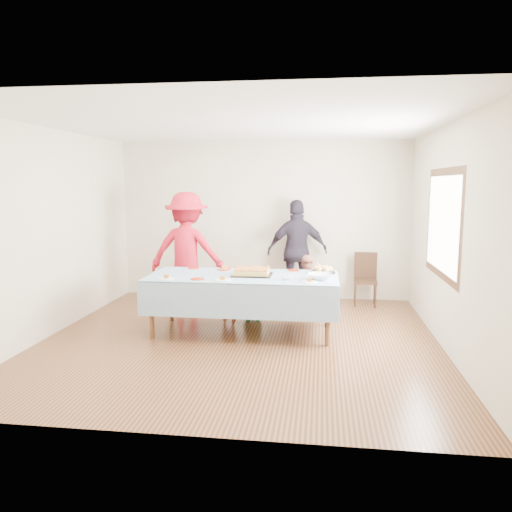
{
  "coord_description": "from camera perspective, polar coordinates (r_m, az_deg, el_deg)",
  "views": [
    {
      "loc": [
        1.02,
        -6.1,
        1.98
      ],
      "look_at": [
        0.17,
        0.3,
        1.04
      ],
      "focal_mm": 35.0,
      "sensor_mm": 36.0,
      "label": 1
    }
  ],
  "objects": [
    {
      "name": "rolls_tray",
      "position": [
        6.82,
        7.61,
        -1.6
      ],
      "size": [
        0.34,
        0.34,
        0.1
      ],
      "color": "black",
      "rests_on": "party_table"
    },
    {
      "name": "dining_chair",
      "position": [
        8.41,
        12.39,
        -2.23
      ],
      "size": [
        0.39,
        0.39,
        0.86
      ],
      "rotation": [
        0.0,
        0.0,
        -0.05
      ],
      "color": "black",
      "rests_on": "ground"
    },
    {
      "name": "plate_white_right",
      "position": [
        6.18,
        6.12,
        -2.95
      ],
      "size": [
        0.2,
        0.2,
        0.01
      ],
      "primitive_type": "cylinder",
      "color": "white",
      "rests_on": "party_table"
    },
    {
      "name": "adult_right",
      "position": [
        8.39,
        4.75,
        0.56
      ],
      "size": [
        1.08,
        0.62,
        1.72
      ],
      "primitive_type": "imported",
      "rotation": [
        0.0,
        0.0,
        3.35
      ],
      "color": "#2B2533",
      "rests_on": "ground"
    },
    {
      "name": "plate_red_far_b",
      "position": [
        7.04,
        -3.67,
        -1.54
      ],
      "size": [
        0.2,
        0.2,
        0.01
      ],
      "primitive_type": "cylinder",
      "color": "red",
      "rests_on": "party_table"
    },
    {
      "name": "toddler_left",
      "position": [
        7.3,
        -3.14,
        -4.27
      ],
      "size": [
        0.33,
        0.26,
        0.8
      ],
      "primitive_type": "imported",
      "rotation": [
        0.0,
        0.0,
        2.88
      ],
      "color": "#C53D18",
      "rests_on": "ground"
    },
    {
      "name": "punch_bowl",
      "position": [
        6.37,
        7.3,
        -2.34
      ],
      "size": [
        0.32,
        0.32,
        0.08
      ],
      "primitive_type": "imported",
      "color": "silver",
      "rests_on": "party_table"
    },
    {
      "name": "toddler_right",
      "position": [
        7.59,
        5.77,
        -3.33
      ],
      "size": [
        0.55,
        0.5,
        0.93
      ],
      "primitive_type": "imported",
      "rotation": [
        0.0,
        0.0,
        2.73
      ],
      "color": "#BC6D58",
      "rests_on": "ground"
    },
    {
      "name": "plate_white_mid",
      "position": [
        6.26,
        -3.82,
        -2.78
      ],
      "size": [
        0.21,
        0.21,
        0.01
      ],
      "primitive_type": "cylinder",
      "color": "white",
      "rests_on": "party_table"
    },
    {
      "name": "room_walls",
      "position": [
        6.19,
        -1.39,
        6.3
      ],
      "size": [
        5.04,
        5.04,
        2.72
      ],
      "color": "beige",
      "rests_on": "ground"
    },
    {
      "name": "party_hat",
      "position": [
        6.97,
        7.06,
        -1.11
      ],
      "size": [
        0.09,
        0.09,
        0.15
      ],
      "primitive_type": "cone",
      "color": "silver",
      "rests_on": "party_table"
    },
    {
      "name": "plate_white_left",
      "position": [
        6.45,
        -10.18,
        -2.56
      ],
      "size": [
        0.2,
        0.2,
        0.01
      ],
      "primitive_type": "cylinder",
      "color": "white",
      "rests_on": "party_table"
    },
    {
      "name": "adult_left",
      "position": [
        7.92,
        -7.88,
        0.54
      ],
      "size": [
        1.21,
        0.7,
        1.86
      ],
      "primitive_type": "imported",
      "rotation": [
        0.0,
        0.0,
        3.13
      ],
      "color": "red",
      "rests_on": "ground"
    },
    {
      "name": "fork_pile",
      "position": [
        6.31,
        3.36,
        -2.43
      ],
      "size": [
        0.24,
        0.18,
        0.07
      ],
      "primitive_type": null,
      "color": "white",
      "rests_on": "party_table"
    },
    {
      "name": "birthday_cake",
      "position": [
        6.6,
        -0.46,
        -1.85
      ],
      "size": [
        0.52,
        0.4,
        0.09
      ],
      "color": "black",
      "rests_on": "party_table"
    },
    {
      "name": "toddler_mid",
      "position": [
        7.25,
        -0.35,
        -4.4
      ],
      "size": [
        0.4,
        0.28,
        0.79
      ],
      "primitive_type": "imported",
      "rotation": [
        0.0,
        0.0,
        3.21
      ],
      "color": "#256F3F",
      "rests_on": "ground"
    },
    {
      "name": "ground",
      "position": [
        6.5,
        -1.82,
        -9.51
      ],
      "size": [
        5.0,
        5.0,
        0.0
      ],
      "primitive_type": "plane",
      "color": "#412412",
      "rests_on": "ground"
    },
    {
      "name": "plate_red_far_a",
      "position": [
        7.2,
        -7.14,
        -1.36
      ],
      "size": [
        0.16,
        0.16,
        0.01
      ],
      "primitive_type": "cylinder",
      "color": "red",
      "rests_on": "party_table"
    },
    {
      "name": "plate_red_far_c",
      "position": [
        6.99,
        0.11,
        -1.59
      ],
      "size": [
        0.18,
        0.18,
        0.01
      ],
      "primitive_type": "cylinder",
      "color": "red",
      "rests_on": "party_table"
    },
    {
      "name": "party_table",
      "position": [
        6.62,
        -1.52,
        -2.7
      ],
      "size": [
        2.5,
        1.1,
        0.78
      ],
      "color": "brown",
      "rests_on": "ground"
    },
    {
      "name": "plate_red_far_d",
      "position": [
        6.97,
        4.29,
        -1.65
      ],
      "size": [
        0.16,
        0.16,
        0.01
      ],
      "primitive_type": "cylinder",
      "color": "red",
      "rests_on": "party_table"
    },
    {
      "name": "plate_red_near",
      "position": [
        6.37,
        -6.7,
        -2.62
      ],
      "size": [
        0.17,
        0.17,
        0.01
      ],
      "primitive_type": "cylinder",
      "color": "red",
      "rests_on": "party_table"
    }
  ]
}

